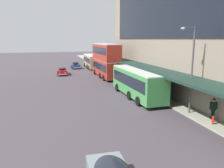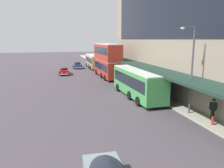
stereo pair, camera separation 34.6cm
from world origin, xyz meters
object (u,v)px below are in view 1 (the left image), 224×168
at_px(transit_bus_kerbside_rear, 137,82).
at_px(street_lamp, 191,65).
at_px(transit_bus_kerbside_far, 106,59).
at_px(sedan_lead_near, 75,65).
at_px(transit_bus_kerbside_front, 92,61).
at_px(sedan_lead_mid, 62,71).
at_px(fire_hydrant, 213,120).
at_px(pedestrian_at_kerb, 213,108).

relative_size(transit_bus_kerbside_rear, street_lamp, 1.39).
xyz_separation_m(transit_bus_kerbside_far, street_lamp, (2.23, -22.13, 1.36)).
bearing_deg(street_lamp, sedan_lead_near, 99.66).
distance_m(transit_bus_kerbside_front, sedan_lead_near, 4.07).
bearing_deg(transit_bus_kerbside_front, sedan_lead_mid, -131.53).
height_order(transit_bus_kerbside_far, sedan_lead_mid, transit_bus_kerbside_far).
xyz_separation_m(sedan_lead_near, fire_hydrant, (6.42, -39.18, -0.33)).
xyz_separation_m(transit_bus_kerbside_front, pedestrian_at_kerb, (3.22, -38.01, -0.64)).
bearing_deg(sedan_lead_near, transit_bus_kerbside_front, -3.61).
xyz_separation_m(pedestrian_at_kerb, fire_hydrant, (-0.73, -0.91, -0.69)).
bearing_deg(transit_bus_kerbside_rear, sedan_lead_near, 97.73).
height_order(transit_bus_kerbside_rear, fire_hydrant, transit_bus_kerbside_rear).
distance_m(transit_bus_kerbside_rear, pedestrian_at_kerb, 9.81).
relative_size(sedan_lead_near, fire_hydrant, 6.18).
distance_m(transit_bus_kerbside_front, transit_bus_kerbside_rear, 28.78).
bearing_deg(transit_bus_kerbside_front, transit_bus_kerbside_rear, -89.99).
xyz_separation_m(sedan_lead_mid, pedestrian_at_kerb, (10.83, -29.42, 0.43)).
bearing_deg(transit_bus_kerbside_front, street_lamp, -86.47).
bearing_deg(fire_hydrant, transit_bus_kerbside_far, 95.66).
bearing_deg(pedestrian_at_kerb, street_lamp, 115.42).
height_order(sedan_lead_near, fire_hydrant, sedan_lead_near).
bearing_deg(transit_bus_kerbside_rear, transit_bus_kerbside_front, 90.01).
bearing_deg(transit_bus_kerbside_front, sedan_lead_near, 176.39).
relative_size(transit_bus_kerbside_rear, sedan_lead_near, 2.52).
xyz_separation_m(transit_bus_kerbside_rear, sedan_lead_near, (-3.94, 29.02, -1.11)).
relative_size(transit_bus_kerbside_far, sedan_lead_mid, 2.40).
height_order(sedan_lead_mid, pedestrian_at_kerb, pedestrian_at_kerb).
bearing_deg(sedan_lead_mid, pedestrian_at_kerb, -69.79).
height_order(transit_bus_kerbside_far, sedan_lead_near, transit_bus_kerbside_far).
height_order(sedan_lead_mid, street_lamp, street_lamp).
xyz_separation_m(transit_bus_kerbside_front, fire_hydrant, (2.49, -38.93, -1.32)).
height_order(pedestrian_at_kerb, street_lamp, street_lamp).
bearing_deg(sedan_lead_mid, street_lamp, -70.20).
xyz_separation_m(transit_bus_kerbside_front, sedan_lead_mid, (-7.61, -8.60, -1.06)).
distance_m(transit_bus_kerbside_front, pedestrian_at_kerb, 38.16).
bearing_deg(sedan_lead_near, pedestrian_at_kerb, -79.41).
relative_size(transit_bus_kerbside_far, pedestrian_at_kerb, 6.00).
bearing_deg(street_lamp, transit_bus_kerbside_front, 93.53).
distance_m(transit_bus_kerbside_rear, sedan_lead_mid, 21.60).
relative_size(transit_bus_kerbside_front, transit_bus_kerbside_far, 0.96).
xyz_separation_m(transit_bus_kerbside_front, street_lamp, (2.22, -35.91, 2.84)).
distance_m(transit_bus_kerbside_front, transit_bus_kerbside_far, 13.86).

